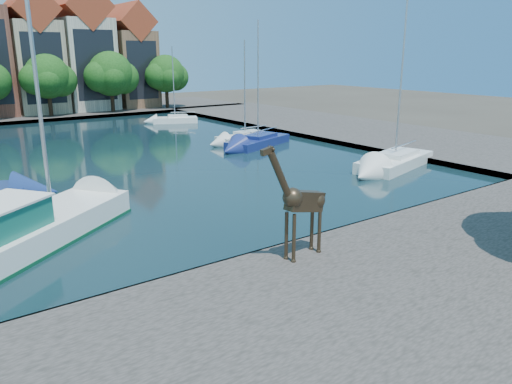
% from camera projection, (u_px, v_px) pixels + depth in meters
% --- Properties ---
extents(ground, '(160.00, 160.00, 0.00)m').
position_uv_depth(ground, '(314.00, 244.00, 22.11)').
color(ground, '#38332B').
rests_on(ground, ground).
extents(water_basin, '(38.00, 50.00, 0.08)m').
position_uv_depth(water_basin, '(115.00, 156.00, 40.74)').
color(water_basin, black).
rests_on(water_basin, ground).
extents(near_quay, '(50.00, 14.00, 0.50)m').
position_uv_depth(near_quay, '(458.00, 300.00, 16.60)').
color(near_quay, '#504845').
rests_on(near_quay, ground).
extents(far_quay, '(60.00, 16.00, 0.50)m').
position_uv_depth(far_quay, '(25.00, 115.00, 65.54)').
color(far_quay, '#504845').
rests_on(far_quay, ground).
extents(right_quay, '(14.00, 52.00, 0.50)m').
position_uv_depth(right_quay, '(334.00, 127.00, 54.89)').
color(right_quay, '#504845').
rests_on(right_quay, ground).
extents(townhouse_east_inner, '(5.94, 9.18, 15.79)m').
position_uv_depth(townhouse_east_inner, '(34.00, 56.00, 64.63)').
color(townhouse_east_inner, tan).
rests_on(townhouse_east_inner, far_quay).
extents(townhouse_east_mid, '(6.43, 9.18, 16.65)m').
position_uv_depth(townhouse_east_mid, '(84.00, 53.00, 68.23)').
color(townhouse_east_mid, beige).
rests_on(townhouse_east_mid, far_quay).
extents(townhouse_east_end, '(5.44, 9.18, 14.43)m').
position_uv_depth(townhouse_east_end, '(129.00, 60.00, 72.19)').
color(townhouse_east_end, brown).
rests_on(townhouse_east_end, far_quay).
extents(far_tree_mid_east, '(7.02, 5.40, 7.52)m').
position_uv_depth(far_tree_mid_east, '(48.00, 78.00, 61.13)').
color(far_tree_mid_east, '#332114').
rests_on(far_tree_mid_east, far_quay).
extents(far_tree_east, '(7.54, 5.80, 7.84)m').
position_uv_depth(far_tree_east, '(111.00, 75.00, 65.65)').
color(far_tree_east, '#332114').
rests_on(far_tree_east, far_quay).
extents(far_tree_far_east, '(6.76, 5.20, 7.36)m').
position_uv_depth(far_tree_far_east, '(167.00, 75.00, 70.24)').
color(far_tree_far_east, '#332114').
rests_on(far_tree_far_east, far_quay).
extents(giraffe_statue, '(3.21, 0.69, 4.58)m').
position_uv_depth(giraffe_statue, '(300.00, 202.00, 18.90)').
color(giraffe_statue, '#382A1C').
rests_on(giraffe_statue, near_quay).
extents(motorsailer, '(10.37, 8.86, 12.12)m').
position_uv_depth(motorsailer, '(27.00, 227.00, 21.34)').
color(motorsailer, white).
rests_on(motorsailer, water_basin).
extents(sailboat_right_a, '(8.19, 4.58, 12.94)m').
position_uv_depth(sailboat_right_a, '(395.00, 159.00, 36.32)').
color(sailboat_right_a, white).
rests_on(sailboat_right_a, water_basin).
extents(sailboat_right_b, '(7.47, 4.80, 10.75)m').
position_uv_depth(sailboat_right_b, '(258.00, 140.00, 44.67)').
color(sailboat_right_b, navy).
rests_on(sailboat_right_b, water_basin).
extents(sailboat_right_c, '(5.78, 2.44, 9.16)m').
position_uv_depth(sailboat_right_c, '(245.00, 137.00, 46.24)').
color(sailboat_right_c, silver).
rests_on(sailboat_right_c, water_basin).
extents(sailboat_right_d, '(5.43, 3.73, 8.75)m').
position_uv_depth(sailboat_right_d, '(175.00, 118.00, 59.07)').
color(sailboat_right_d, white).
rests_on(sailboat_right_d, water_basin).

